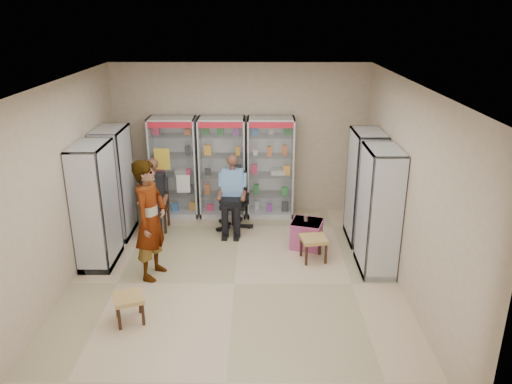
{
  "coord_description": "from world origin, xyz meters",
  "views": [
    {
      "loc": [
        0.36,
        -6.66,
        3.94
      ],
      "look_at": [
        0.32,
        0.7,
        1.24
      ],
      "focal_mm": 35.0,
      "sensor_mm": 36.0,
      "label": 1
    }
  ],
  "objects_px": {
    "wooden_chair": "(156,206)",
    "standing_man": "(150,220)",
    "woven_stool_a": "(313,249)",
    "pink_trunk": "(307,234)",
    "cabinet_left_far": "(114,183)",
    "office_chair": "(233,201)",
    "cabinet_right_near": "(379,211)",
    "cabinet_left_near": "(96,206)",
    "seated_shopkeeper": "(233,195)",
    "cabinet_right_far": "(365,187)",
    "cabinet_back_right": "(271,168)",
    "woven_stool_b": "(130,308)",
    "cabinet_back_mid": "(222,168)",
    "cabinet_back_left": "(174,168)"
  },
  "relations": [
    {
      "from": "cabinet_back_left",
      "to": "woven_stool_b",
      "type": "bearing_deg",
      "value": -90.8
    },
    {
      "from": "cabinet_right_far",
      "to": "seated_shopkeeper",
      "type": "bearing_deg",
      "value": 79.65
    },
    {
      "from": "cabinet_right_near",
      "to": "standing_man",
      "type": "height_order",
      "value": "cabinet_right_near"
    },
    {
      "from": "cabinet_right_far",
      "to": "seated_shopkeeper",
      "type": "xyz_separation_m",
      "value": [
        -2.34,
        0.43,
        -0.31
      ]
    },
    {
      "from": "cabinet_back_right",
      "to": "pink_trunk",
      "type": "distance_m",
      "value": 1.74
    },
    {
      "from": "cabinet_back_mid",
      "to": "office_chair",
      "type": "relative_size",
      "value": 1.84
    },
    {
      "from": "cabinet_back_left",
      "to": "seated_shopkeeper",
      "type": "distance_m",
      "value": 1.42
    },
    {
      "from": "cabinet_right_far",
      "to": "seated_shopkeeper",
      "type": "distance_m",
      "value": 2.4
    },
    {
      "from": "seated_shopkeeper",
      "to": "cabinet_left_far",
      "type": "bearing_deg",
      "value": -170.0
    },
    {
      "from": "woven_stool_a",
      "to": "pink_trunk",
      "type": "bearing_deg",
      "value": 98.13
    },
    {
      "from": "office_chair",
      "to": "cabinet_right_near",
      "type": "bearing_deg",
      "value": -30.11
    },
    {
      "from": "wooden_chair",
      "to": "standing_man",
      "type": "distance_m",
      "value": 1.82
    },
    {
      "from": "woven_stool_b",
      "to": "woven_stool_a",
      "type": "bearing_deg",
      "value": 33.76
    },
    {
      "from": "cabinet_back_right",
      "to": "woven_stool_b",
      "type": "height_order",
      "value": "cabinet_back_right"
    },
    {
      "from": "standing_man",
      "to": "cabinet_left_near",
      "type": "bearing_deg",
      "value": 80.72
    },
    {
      "from": "cabinet_back_right",
      "to": "office_chair",
      "type": "xyz_separation_m",
      "value": [
        -0.71,
        -0.65,
        -0.46
      ]
    },
    {
      "from": "cabinet_back_mid",
      "to": "woven_stool_b",
      "type": "relative_size",
      "value": 5.24
    },
    {
      "from": "cabinet_right_far",
      "to": "woven_stool_b",
      "type": "bearing_deg",
      "value": 125.65
    },
    {
      "from": "cabinet_back_left",
      "to": "cabinet_right_far",
      "type": "xyz_separation_m",
      "value": [
        3.53,
        -1.13,
        0.0
      ]
    },
    {
      "from": "woven_stool_b",
      "to": "office_chair",
      "type": "bearing_deg",
      "value": 67.84
    },
    {
      "from": "cabinet_right_near",
      "to": "seated_shopkeeper",
      "type": "xyz_separation_m",
      "value": [
        -2.34,
        1.53,
        -0.31
      ]
    },
    {
      "from": "standing_man",
      "to": "woven_stool_a",
      "type": "bearing_deg",
      "value": -63.11
    },
    {
      "from": "cabinet_right_far",
      "to": "standing_man",
      "type": "bearing_deg",
      "value": 110.91
    },
    {
      "from": "cabinet_left_far",
      "to": "wooden_chair",
      "type": "bearing_deg",
      "value": 106.39
    },
    {
      "from": "cabinet_left_far",
      "to": "office_chair",
      "type": "height_order",
      "value": "cabinet_left_far"
    },
    {
      "from": "cabinet_right_near",
      "to": "cabinet_left_near",
      "type": "relative_size",
      "value": 1.0
    },
    {
      "from": "cabinet_right_far",
      "to": "office_chair",
      "type": "distance_m",
      "value": 2.43
    },
    {
      "from": "cabinet_right_near",
      "to": "woven_stool_a",
      "type": "height_order",
      "value": "cabinet_right_near"
    },
    {
      "from": "cabinet_right_near",
      "to": "cabinet_left_near",
      "type": "height_order",
      "value": "same"
    },
    {
      "from": "cabinet_back_mid",
      "to": "wooden_chair",
      "type": "height_order",
      "value": "cabinet_back_mid"
    },
    {
      "from": "cabinet_right_far",
      "to": "wooden_chair",
      "type": "bearing_deg",
      "value": 83.96
    },
    {
      "from": "cabinet_right_far",
      "to": "cabinet_right_near",
      "type": "bearing_deg",
      "value": -180.0
    },
    {
      "from": "cabinet_right_far",
      "to": "wooden_chair",
      "type": "height_order",
      "value": "cabinet_right_far"
    },
    {
      "from": "cabinet_back_left",
      "to": "standing_man",
      "type": "relative_size",
      "value": 1.06
    },
    {
      "from": "seated_shopkeeper",
      "to": "cabinet_left_near",
      "type": "bearing_deg",
      "value": -144.06
    },
    {
      "from": "woven_stool_b",
      "to": "standing_man",
      "type": "height_order",
      "value": "standing_man"
    },
    {
      "from": "cabinet_back_left",
      "to": "cabinet_back_mid",
      "type": "distance_m",
      "value": 0.95
    },
    {
      "from": "cabinet_left_far",
      "to": "woven_stool_a",
      "type": "xyz_separation_m",
      "value": [
        3.51,
        -1.01,
        -0.79
      ]
    },
    {
      "from": "cabinet_back_mid",
      "to": "cabinet_left_far",
      "type": "height_order",
      "value": "same"
    },
    {
      "from": "woven_stool_b",
      "to": "cabinet_left_far",
      "type": "bearing_deg",
      "value": 107.6
    },
    {
      "from": "cabinet_back_left",
      "to": "cabinet_right_far",
      "type": "relative_size",
      "value": 1.0
    },
    {
      "from": "cabinet_left_far",
      "to": "standing_man",
      "type": "xyz_separation_m",
      "value": [
        0.96,
        -1.54,
        -0.06
      ]
    },
    {
      "from": "cabinet_back_left",
      "to": "woven_stool_a",
      "type": "xyz_separation_m",
      "value": [
        2.58,
        -1.94,
        -0.79
      ]
    },
    {
      "from": "woven_stool_a",
      "to": "woven_stool_b",
      "type": "distance_m",
      "value": 3.16
    },
    {
      "from": "cabinet_right_near",
      "to": "standing_man",
      "type": "xyz_separation_m",
      "value": [
        -3.5,
        -0.24,
        -0.06
      ]
    },
    {
      "from": "cabinet_back_right",
      "to": "cabinet_left_far",
      "type": "xyz_separation_m",
      "value": [
        -2.83,
        -0.93,
        0.0
      ]
    },
    {
      "from": "cabinet_back_left",
      "to": "cabinet_right_near",
      "type": "bearing_deg",
      "value": -32.28
    },
    {
      "from": "cabinet_left_near",
      "to": "office_chair",
      "type": "distance_m",
      "value": 2.57
    },
    {
      "from": "cabinet_back_mid",
      "to": "office_chair",
      "type": "height_order",
      "value": "cabinet_back_mid"
    },
    {
      "from": "cabinet_back_left",
      "to": "office_chair",
      "type": "xyz_separation_m",
      "value": [
        1.19,
        -0.65,
        -0.46
      ]
    }
  ]
}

